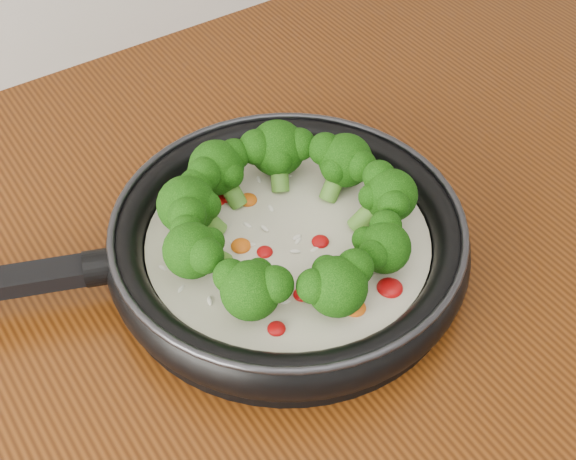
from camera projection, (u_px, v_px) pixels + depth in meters
counter at (249, 446)px, 1.19m from camera, size 1.60×0.80×0.90m
skillet at (283, 237)px, 0.81m from camera, size 0.60×0.47×0.10m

